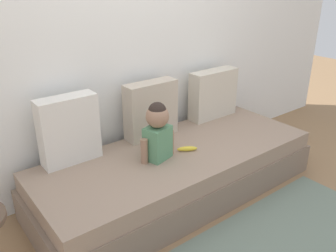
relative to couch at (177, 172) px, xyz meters
The scene contains 8 objects.
ground_plane 0.20m from the couch, ahead, with size 12.00×12.00×0.00m, color #93704C.
back_wall 1.21m from the couch, 90.00° to the left, with size 5.65×0.10×2.50m, color white.
couch is the anchor object (origin of this frame).
throw_pillow_left 0.97m from the couch, 153.58° to the left, with size 0.45×0.16×0.53m, color silver.
throw_pillow_center 0.59m from the couch, 90.00° to the left, with size 0.48×0.16×0.50m, color #C1B29E.
throw_pillow_right 0.96m from the couch, 26.42° to the left, with size 0.52×0.16×0.48m, color beige.
toddler 0.49m from the couch, behind, with size 0.31×0.20×0.47m.
banana 0.24m from the couch, 40.03° to the right, with size 0.17×0.04×0.04m, color yellow.
Camera 1 is at (-1.66, -2.02, 1.76)m, focal length 37.96 mm.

